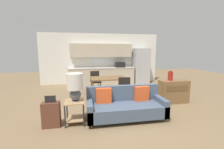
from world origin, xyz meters
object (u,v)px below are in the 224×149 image
object	(u,v)px
credenza	(173,91)
table_lamp	(75,85)
vase	(170,76)
dining_chair_near_right	(124,88)
refrigerator	(141,66)
couch	(125,106)
suitcase	(51,114)
dining_chair_far_left	(95,80)
side_table	(75,108)
dining_table	(108,79)

from	to	relation	value
credenza	table_lamp	bearing A→B (deg)	-163.67
vase	dining_chair_near_right	distance (m)	1.63
refrigerator	couch	world-z (taller)	refrigerator
table_lamp	dining_chair_near_right	xyz separation A→B (m)	(1.56, 1.32, -0.46)
credenza	suitcase	size ratio (longest dim) A/B	1.29
table_lamp	dining_chair_far_left	distance (m)	3.00
dining_chair_near_right	suitcase	world-z (taller)	dining_chair_near_right
refrigerator	suitcase	xyz separation A→B (m)	(-3.86, -4.32, -0.65)
dining_chair_near_right	dining_chair_far_left	bearing A→B (deg)	-54.44
side_table	dining_chair_far_left	distance (m)	2.99
dining_table	vase	bearing A→B (deg)	-30.00
credenza	dining_chair_far_left	distance (m)	3.20
table_lamp	credenza	distance (m)	3.41
credenza	dining_chair_far_left	bearing A→B (deg)	142.56
couch	dining_table	bearing A→B (deg)	93.81
vase	dining_table	bearing A→B (deg)	150.00
side_table	vase	xyz separation A→B (m)	(3.12, 0.99, 0.55)
dining_table	table_lamp	bearing A→B (deg)	-118.23
vase	dining_chair_near_right	world-z (taller)	vase
table_lamp	dining_table	bearing A→B (deg)	61.77
refrigerator	dining_table	bearing A→B (deg)	-135.68
refrigerator	credenza	xyz separation A→B (m)	(-0.08, -3.29, -0.56)
refrigerator	table_lamp	distance (m)	5.37
dining_table	couch	bearing A→B (deg)	-86.19
dining_chair_near_right	table_lamp	bearing A→B (deg)	46.85
couch	vase	bearing A→B (deg)	26.38
table_lamp	vase	bearing A→B (deg)	17.51
credenza	dining_chair_far_left	world-z (taller)	dining_chair_far_left
side_table	dining_chair_far_left	xyz separation A→B (m)	(0.71, 2.90, 0.12)
vase	table_lamp	bearing A→B (deg)	-162.49
credenza	vase	bearing A→B (deg)	167.03
refrigerator	dining_table	xyz separation A→B (m)	(-2.18, -2.13, -0.28)
vase	dining_chair_near_right	xyz separation A→B (m)	(-1.53, 0.35, -0.43)
credenza	dining_chair_far_left	size ratio (longest dim) A/B	1.09
dining_table	credenza	bearing A→B (deg)	-29.04
refrigerator	side_table	world-z (taller)	refrigerator
dining_table	dining_chair_near_right	size ratio (longest dim) A/B	1.52
credenza	dining_chair_near_right	bearing A→B (deg)	167.15
dining_table	credenza	size ratio (longest dim) A/B	1.40
refrigerator	vase	xyz separation A→B (m)	(-0.22, -3.26, -0.02)
table_lamp	dining_chair_far_left	xyz separation A→B (m)	(0.69, 2.89, -0.46)
dining_table	dining_chair_far_left	distance (m)	0.91
dining_chair_far_left	suitcase	world-z (taller)	dining_chair_far_left
couch	suitcase	world-z (taller)	couch
side_table	dining_chair_near_right	bearing A→B (deg)	40.26
dining_table	vase	size ratio (longest dim) A/B	4.12
dining_chair_near_right	dining_table	bearing A→B (deg)	-54.98
table_lamp	credenza	bearing A→B (deg)	16.33
vase	dining_chair_far_left	xyz separation A→B (m)	(-2.40, 1.91, -0.43)
side_table	dining_chair_far_left	world-z (taller)	dining_chair_far_left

